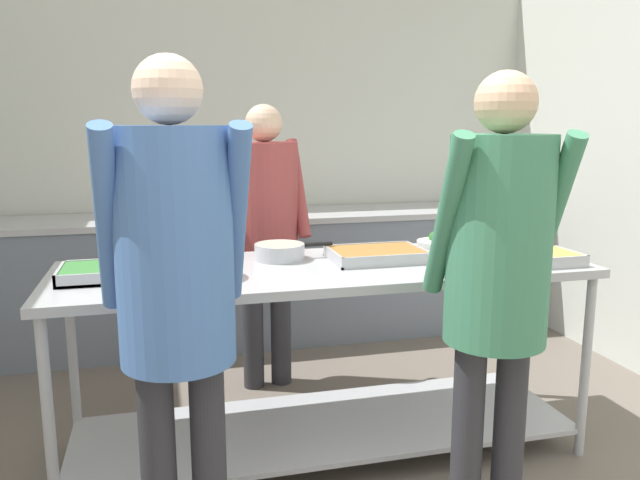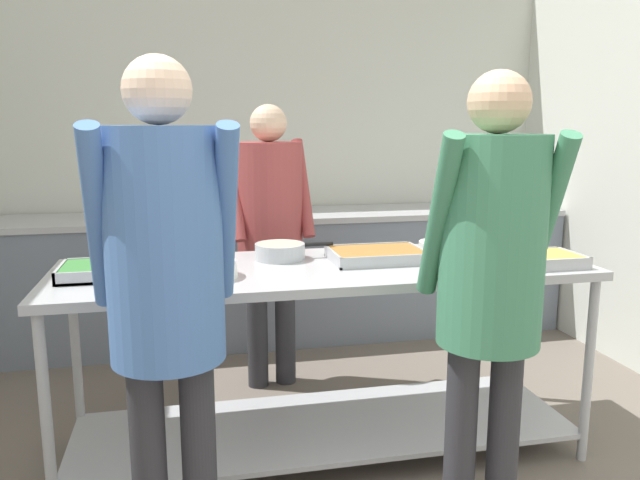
% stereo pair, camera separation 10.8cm
% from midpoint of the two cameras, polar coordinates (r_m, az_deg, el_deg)
% --- Properties ---
extents(wall_rear, '(4.41, 0.06, 2.65)m').
position_cam_midpoint_polar(wall_rear, '(4.79, -6.52, 7.83)').
color(wall_rear, silver).
rests_on(wall_rear, ground_plane).
extents(back_counter, '(4.25, 0.65, 0.92)m').
position_cam_midpoint_polar(back_counter, '(4.55, -5.63, -3.30)').
color(back_counter, slate).
rests_on(back_counter, ground_plane).
extents(serving_counter, '(2.42, 0.79, 0.91)m').
position_cam_midpoint_polar(serving_counter, '(2.93, -0.57, -7.97)').
color(serving_counter, '#ADAFB5').
rests_on(serving_counter, ground_plane).
extents(serving_tray_greens, '(0.42, 0.29, 0.05)m').
position_cam_midpoint_polar(serving_tray_greens, '(2.78, -19.52, -2.77)').
color(serving_tray_greens, '#ADAFB5').
rests_on(serving_tray_greens, serving_counter).
extents(plate_stack, '(0.28, 0.28, 0.07)m').
position_cam_midpoint_polar(plate_stack, '(2.66, -11.44, -2.72)').
color(plate_stack, white).
rests_on(plate_stack, serving_counter).
extents(sauce_pan, '(0.38, 0.24, 0.08)m').
position_cam_midpoint_polar(sauce_pan, '(2.98, -4.72, -1.01)').
color(sauce_pan, '#ADAFB5').
rests_on(sauce_pan, serving_counter).
extents(serving_tray_vegetables, '(0.44, 0.32, 0.05)m').
position_cam_midpoint_polar(serving_tray_vegetables, '(2.96, 4.16, -1.38)').
color(serving_tray_vegetables, '#ADAFB5').
rests_on(serving_tray_vegetables, serving_counter).
extents(broccoli_bowl, '(0.22, 0.22, 0.11)m').
position_cam_midpoint_polar(broccoli_bowl, '(3.18, 9.84, -0.44)').
color(broccoli_bowl, silver).
rests_on(broccoli_bowl, serving_counter).
extents(serving_tray_roast, '(0.37, 0.26, 0.05)m').
position_cam_midpoint_polar(serving_tray_roast, '(3.03, 18.20, -1.60)').
color(serving_tray_roast, '#ADAFB5').
rests_on(serving_tray_roast, serving_counter).
extents(guest_serving_left, '(0.47, 0.36, 1.76)m').
position_cam_midpoint_polar(guest_serving_left, '(2.02, -14.54, -3.07)').
color(guest_serving_left, '#2D2D33').
rests_on(guest_serving_left, ground_plane).
extents(guest_serving_right, '(0.48, 0.37, 1.73)m').
position_cam_midpoint_polar(guest_serving_right, '(2.25, 14.59, -2.15)').
color(guest_serving_right, '#2D2D33').
rests_on(guest_serving_right, ground_plane).
extents(cook_behind_counter, '(0.50, 0.38, 1.66)m').
position_cam_midpoint_polar(cook_behind_counter, '(3.61, -5.88, 2.04)').
color(cook_behind_counter, '#2D2D33').
rests_on(cook_behind_counter, ground_plane).
extents(water_bottle, '(0.07, 0.07, 0.22)m').
position_cam_midpoint_polar(water_bottle, '(4.46, -12.04, 3.53)').
color(water_bottle, silver).
rests_on(water_bottle, back_counter).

